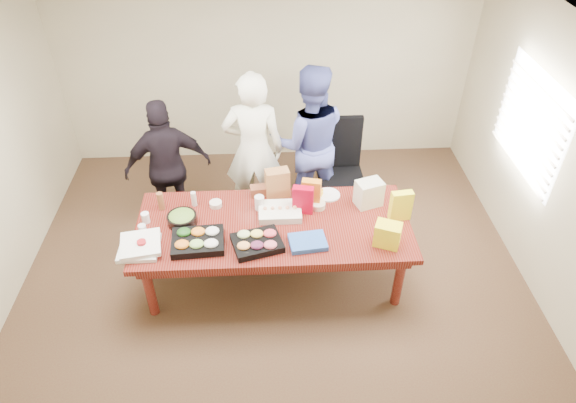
{
  "coord_description": "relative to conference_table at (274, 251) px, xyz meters",
  "views": [
    {
      "loc": [
        -0.06,
        -3.96,
        4.18
      ],
      "look_at": [
        0.16,
        0.1,
        0.96
      ],
      "focal_mm": 32.0,
      "sensor_mm": 36.0,
      "label": 1
    }
  ],
  "objects": [
    {
      "name": "dip_bowl_a",
      "position": [
        0.48,
        0.25,
        0.41
      ],
      "size": [
        0.2,
        0.2,
        0.06
      ],
      "primitive_type": "cylinder",
      "rotation": [
        0.0,
        0.0,
        -0.35
      ],
      "color": "beige",
      "rests_on": "conference_table"
    },
    {
      "name": "wall_back",
      "position": [
        0.0,
        2.5,
        0.98
      ],
      "size": [
        5.5,
        0.04,
        2.7
      ],
      "primitive_type": "cube",
      "color": "beige",
      "rests_on": "floor"
    },
    {
      "name": "kraft_bag",
      "position": [
        0.06,
        0.48,
        0.54
      ],
      "size": [
        0.27,
        0.19,
        0.33
      ],
      "primitive_type": "cube",
      "rotation": [
        0.0,
        0.0,
        0.19
      ],
      "color": "#9C6637",
      "rests_on": "conference_table"
    },
    {
      "name": "pizza_box_lower",
      "position": [
        -1.3,
        -0.3,
        0.4
      ],
      "size": [
        0.38,
        0.38,
        0.04
      ],
      "primitive_type": "cube",
      "rotation": [
        0.0,
        0.0,
        0.0
      ],
      "color": "white",
      "rests_on": "conference_table"
    },
    {
      "name": "window_blinds",
      "position": [
        2.68,
        0.6,
        1.12
      ],
      "size": [
        0.04,
        1.36,
        1.0
      ],
      "primitive_type": "cube",
      "color": "beige",
      "rests_on": "wall_right"
    },
    {
      "name": "chip_bag_yellow",
      "position": [
        1.3,
        0.03,
        0.54
      ],
      "size": [
        0.23,
        0.11,
        0.33
      ],
      "primitive_type": "cube",
      "rotation": [
        0.0,
        0.0,
        0.11
      ],
      "color": "#FFF925",
      "rests_on": "conference_table"
    },
    {
      "name": "veggie_tray",
      "position": [
        -0.74,
        -0.26,
        0.41
      ],
      "size": [
        0.52,
        0.42,
        0.08
      ],
      "primitive_type": "cube",
      "rotation": [
        0.0,
        0.0,
        0.06
      ],
      "color": "black",
      "rests_on": "conference_table"
    },
    {
      "name": "person_center",
      "position": [
        -0.19,
        1.06,
        0.59
      ],
      "size": [
        0.74,
        0.51,
        1.94
      ],
      "primitive_type": "imported",
      "rotation": [
        0.0,
        0.0,
        3.07
      ],
      "color": "white",
      "rests_on": "floor"
    },
    {
      "name": "fruit_tray",
      "position": [
        -0.17,
        -0.31,
        0.41
      ],
      "size": [
        0.54,
        0.47,
        0.07
      ],
      "primitive_type": "cube",
      "rotation": [
        0.0,
        0.0,
        0.27
      ],
      "color": "black",
      "rests_on": "conference_table"
    },
    {
      "name": "wall_right",
      "position": [
        2.75,
        0.0,
        0.98
      ],
      "size": [
        0.04,
        5.0,
        2.7
      ],
      "primitive_type": "cube",
      "color": "beige",
      "rests_on": "floor"
    },
    {
      "name": "bread_loaf",
      "position": [
        -0.1,
        0.51,
        0.43
      ],
      "size": [
        0.28,
        0.15,
        0.11
      ],
      "primitive_type": "cube",
      "rotation": [
        0.0,
        0.0,
        0.12
      ],
      "color": "brown",
      "rests_on": "conference_table"
    },
    {
      "name": "ceiling",
      "position": [
        0.0,
        0.0,
        2.33
      ],
      "size": [
        5.5,
        5.0,
        0.02
      ],
      "primitive_type": "cube",
      "color": "white",
      "rests_on": "wall_back"
    },
    {
      "name": "office_chair",
      "position": [
        0.84,
        1.01,
        0.23
      ],
      "size": [
        0.62,
        0.62,
        1.21
      ],
      "primitive_type": "cube",
      "rotation": [
        0.0,
        0.0,
        0.0
      ],
      "color": "black",
      "rests_on": "floor"
    },
    {
      "name": "chip_bag_blue",
      "position": [
        0.33,
        -0.31,
        0.4
      ],
      "size": [
        0.38,
        0.3,
        0.05
      ],
      "primitive_type": "cube",
      "rotation": [
        0.0,
        0.0,
        0.12
      ],
      "color": "#2856AF",
      "rests_on": "conference_table"
    },
    {
      "name": "person_left",
      "position": [
        -1.18,
        0.97,
        0.46
      ],
      "size": [
        1.05,
        0.64,
        1.67
      ],
      "primitive_type": "imported",
      "rotation": [
        0.0,
        0.0,
        3.39
      ],
      "color": "black",
      "rests_on": "floor"
    },
    {
      "name": "clear_cup_b",
      "position": [
        -1.3,
        0.11,
        0.43
      ],
      "size": [
        0.09,
        0.09,
        0.11
      ],
      "primitive_type": "cylinder",
      "rotation": [
        0.0,
        0.0,
        0.16
      ],
      "color": "white",
      "rests_on": "conference_table"
    },
    {
      "name": "plate_a",
      "position": [
        1.05,
        0.41,
        0.38
      ],
      "size": [
        0.25,
        0.25,
        0.01
      ],
      "primitive_type": "cylinder",
      "rotation": [
        0.0,
        0.0,
        -0.08
      ],
      "color": "white",
      "rests_on": "conference_table"
    },
    {
      "name": "grocery_bag_white",
      "position": [
        1.02,
        0.28,
        0.52
      ],
      "size": [
        0.31,
        0.27,
        0.29
      ],
      "primitive_type": "cube",
      "rotation": [
        0.0,
        0.0,
        0.32
      ],
      "color": "beige",
      "rests_on": "conference_table"
    },
    {
      "name": "mustard_bottle",
      "position": [
        0.16,
        0.47,
        0.47
      ],
      "size": [
        0.07,
        0.07,
        0.19
      ],
      "primitive_type": "cylinder",
      "rotation": [
        0.0,
        0.0,
        -0.05
      ],
      "color": "yellow",
      "rests_on": "conference_table"
    },
    {
      "name": "floor",
      "position": [
        0.0,
        0.0,
        -0.39
      ],
      "size": [
        5.5,
        5.0,
        0.02
      ],
      "primitive_type": "cube",
      "color": "#47301E",
      "rests_on": "ground"
    },
    {
      "name": "ranch_bottle",
      "position": [
        -0.83,
        0.36,
        0.46
      ],
      "size": [
        0.06,
        0.06,
        0.17
      ],
      "primitive_type": "cylinder",
      "rotation": [
        0.0,
        0.0,
        0.12
      ],
      "color": "silver",
      "rests_on": "conference_table"
    },
    {
      "name": "plate_b",
      "position": [
        0.62,
        0.45,
        0.38
      ],
      "size": [
        0.31,
        0.31,
        0.02
      ],
      "primitive_type": "cylinder",
      "rotation": [
        0.0,
        0.0,
        0.24
      ],
      "color": "white",
      "rests_on": "conference_table"
    },
    {
      "name": "salad_bowl",
      "position": [
        -0.93,
        0.07,
        0.42
      ],
      "size": [
        0.35,
        0.35,
        0.1
      ],
      "primitive_type": "cylinder",
      "rotation": [
        0.0,
        0.0,
        -0.16
      ],
      "color": "black",
      "rests_on": "conference_table"
    },
    {
      "name": "window_panel",
      "position": [
        2.72,
        0.6,
        1.12
      ],
      "size": [
        0.03,
        1.4,
        1.1
      ],
      "primitive_type": "cube",
      "color": "white",
      "rests_on": "wall_right"
    },
    {
      "name": "chip_bag_orange",
      "position": [
        0.41,
        0.3,
        0.53
      ],
      "size": [
        0.22,
        0.13,
        0.31
      ],
      "primitive_type": "cube",
      "rotation": [
        0.0,
        0.0,
        -0.23
      ],
      "color": "orange",
      "rests_on": "conference_table"
    },
    {
      "name": "person_right",
      "position": [
        0.46,
        1.21,
        0.59
      ],
      "size": [
        0.94,
        0.74,
        1.92
      ],
      "primitive_type": "imported",
      "rotation": [
        0.0,
        0.0,
        3.15
      ],
      "color": "#4C55A4",
      "rests_on": "floor"
    },
    {
      "name": "clear_cup_a",
      "position": [
        -1.3,
        -0.07,
        0.43
      ],
      "size": [
        0.1,
        0.1,
        0.11
      ],
      "primitive_type": "cylinder",
      "rotation": [
        0.0,
        0.0,
        0.34
      ],
      "color": "silver",
      "rests_on": "conference_table"
    },
    {
      "name": "conference_table",
      "position": [
        0.0,
        0.0,
        0.0
      ],
      "size": [
        2.8,
        1.2,
        0.75
      ],
      "primitive_type": "cube",
      "color": "#4C1C0F",
      "rests_on": "floor"
    },
    {
      "name": "mayo_jar",
      "position": [
        -0.14,
        0.26,
        0.45
      ],
      "size": [
        0.12,
        0.12,
        0.16
      ],
      "primitive_type": "cylinder",
      "rotation": [
        0.0,
        0.0,
        0.27
      ],
      "color": "silver",
      "rests_on": "conference_table"
    },
    {
      "name": "grocery_bag_yellow",
      "position": [
        1.09,
        -0.35,
        0.5
      ],
      "size": [
        0.29,
        0.25,
        0.25
      ],
      "primitive_type": "cube",
      "rotation": [
        0.0,
        0.0,
        -0.39
      ],
      "color": "yellow",
      "rests_on": "conference_table"
    },
    {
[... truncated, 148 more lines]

